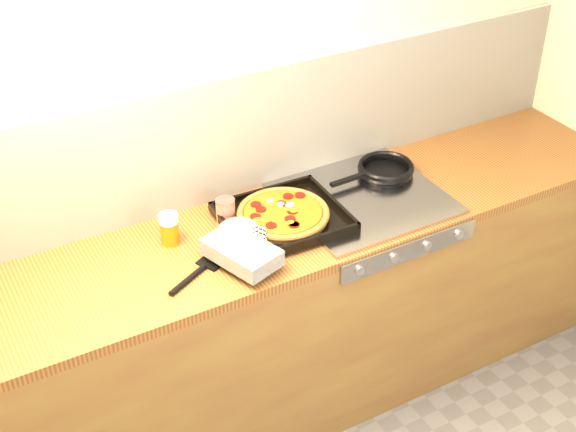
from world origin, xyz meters
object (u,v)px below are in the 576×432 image
frying_pan (385,169)px  tomato_can (226,211)px  pizza_on_tray (271,224)px  juice_glass (169,229)px

frying_pan → tomato_can: tomato_can is taller
pizza_on_tray → tomato_can: tomato_can is taller
tomato_can → juice_glass: size_ratio=0.87×
pizza_on_tray → juice_glass: bearing=158.6°
frying_pan → tomato_can: (-0.71, 0.02, 0.02)m
pizza_on_tray → frying_pan: bearing=12.1°
tomato_can → juice_glass: juice_glass is taller
tomato_can → juice_glass: (-0.23, -0.01, 0.01)m
tomato_can → juice_glass: 0.23m
frying_pan → tomato_can: bearing=178.4°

